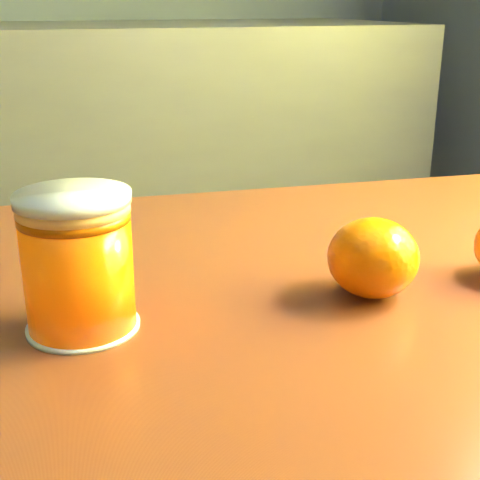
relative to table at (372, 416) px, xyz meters
name	(u,v)px	position (x,y,z in m)	size (l,w,h in m)	color
table	(372,416)	(0.00, 0.00, 0.00)	(1.04, 0.77, 0.74)	brown
juice_glass	(78,263)	(-0.21, 0.04, 0.14)	(0.08, 0.08, 0.10)	#FF5C05
orange_front	(373,258)	(0.01, 0.02, 0.13)	(0.07, 0.07, 0.06)	#E46504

